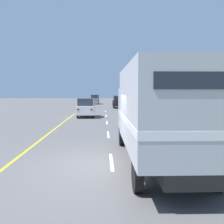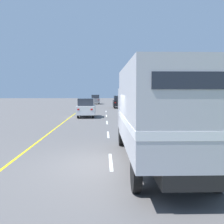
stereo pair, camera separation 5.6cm
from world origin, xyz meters
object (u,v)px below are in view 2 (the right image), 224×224
(roadside_tree_far, at_px, (177,84))
(roadside_tree_mid, at_px, (182,84))
(highway_sign, at_px, (209,108))
(horse_trailer_truck, at_px, (158,111))
(lead_car_black_ahead, at_px, (119,102))
(lead_car_grey_ahead, at_px, (96,99))
(lead_car_white, at_px, (86,108))

(roadside_tree_far, bearing_deg, roadside_tree_mid, -99.29)
(highway_sign, relative_size, roadside_tree_far, 0.48)
(horse_trailer_truck, distance_m, roadside_tree_far, 28.86)
(lead_car_black_ahead, relative_size, lead_car_grey_ahead, 1.02)
(highway_sign, bearing_deg, lead_car_black_ahead, 99.39)
(horse_trailer_truck, bearing_deg, roadside_tree_far, 74.11)
(lead_car_grey_ahead, xyz_separation_m, roadside_tree_far, (11.57, -21.15, 2.66))
(horse_trailer_truck, height_order, highway_sign, horse_trailer_truck)
(roadside_tree_mid, bearing_deg, lead_car_black_ahead, 117.43)
(horse_trailer_truck, relative_size, highway_sign, 3.32)
(lead_car_black_ahead, relative_size, roadside_tree_far, 0.85)
(horse_trailer_truck, relative_size, lead_car_black_ahead, 1.89)
(highway_sign, distance_m, roadside_tree_mid, 14.41)
(lead_car_white, bearing_deg, lead_car_black_ahead, 75.47)
(horse_trailer_truck, height_order, lead_car_grey_ahead, horse_trailer_truck)
(highway_sign, bearing_deg, lead_car_grey_ahead, 101.84)
(horse_trailer_truck, distance_m, lead_car_white, 19.30)
(horse_trailer_truck, xyz_separation_m, lead_car_white, (-3.71, 18.91, -0.96))
(horse_trailer_truck, height_order, roadside_tree_far, roadside_tree_far)
(roadside_tree_mid, xyz_separation_m, roadside_tree_far, (0.90, 5.47, 0.21))
(lead_car_black_ahead, relative_size, roadside_tree_mid, 0.92)
(roadside_tree_mid, bearing_deg, highway_sign, -98.61)
(lead_car_black_ahead, bearing_deg, roadside_tree_far, -43.88)
(roadside_tree_far, bearing_deg, lead_car_white, -142.83)
(lead_car_black_ahead, bearing_deg, lead_car_white, -104.53)
(highway_sign, bearing_deg, roadside_tree_mid, 81.39)
(lead_car_black_ahead, xyz_separation_m, roadside_tree_far, (7.46, -7.17, 2.65))
(roadside_tree_mid, bearing_deg, lead_car_white, -162.75)
(lead_car_black_ahead, distance_m, roadside_tree_mid, 14.45)
(lead_car_grey_ahead, bearing_deg, roadside_tree_mid, -68.14)
(lead_car_grey_ahead, bearing_deg, highway_sign, -78.16)
(lead_car_black_ahead, height_order, highway_sign, highway_sign)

